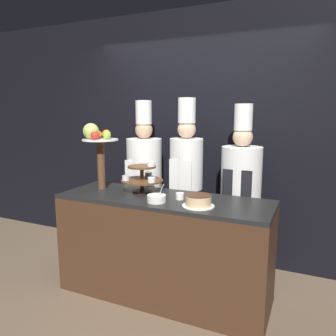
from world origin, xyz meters
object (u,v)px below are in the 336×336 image
(serving_bowl_near, at_px, (157,199))
(tiered_stand, at_px, (142,178))
(cup_white, at_px, (180,196))
(chef_left, at_px, (144,177))
(cake_round, at_px, (198,201))
(chef_center_left, at_px, (186,177))
(fruit_pedestal, at_px, (97,142))
(chef_center_right, at_px, (241,188))

(serving_bowl_near, bearing_deg, tiered_stand, 136.89)
(cup_white, bearing_deg, chef_left, 138.26)
(cake_round, height_order, chef_center_left, chef_center_left)
(fruit_pedestal, height_order, cup_white, fruit_pedestal)
(cake_round, bearing_deg, serving_bowl_near, -175.68)
(tiered_stand, distance_m, cake_round, 0.68)
(tiered_stand, relative_size, fruit_pedestal, 0.62)
(chef_left, xyz_separation_m, chef_center_left, (0.50, 0.00, 0.04))
(cup_white, distance_m, chef_left, 0.90)
(cake_round, distance_m, chef_center_right, 0.76)
(fruit_pedestal, xyz_separation_m, cup_white, (0.88, -0.04, -0.43))
(chef_center_left, relative_size, chef_center_right, 1.04)
(cake_round, relative_size, serving_bowl_near, 1.60)
(fruit_pedestal, xyz_separation_m, chef_center_right, (1.29, 0.56, -0.45))
(chef_left, bearing_deg, serving_bowl_near, -55.37)
(fruit_pedestal, relative_size, cake_round, 2.46)
(tiered_stand, distance_m, chef_left, 0.58)
(chef_center_left, bearing_deg, serving_bowl_near, -87.86)
(tiered_stand, bearing_deg, cake_round, -19.89)
(tiered_stand, height_order, chef_center_left, chef_center_left)
(cup_white, height_order, chef_center_left, chef_center_left)
(tiered_stand, xyz_separation_m, chef_left, (-0.25, 0.51, -0.11))
(tiered_stand, distance_m, cup_white, 0.45)
(chef_left, bearing_deg, chef_center_right, 0.00)
(chef_center_left, xyz_separation_m, chef_center_right, (0.58, -0.00, -0.06))
(serving_bowl_near, xyz_separation_m, chef_left, (-0.53, 0.76, -0.00))
(cup_white, relative_size, chef_center_left, 0.04)
(fruit_pedestal, bearing_deg, chef_center_right, 23.42)
(serving_bowl_near, bearing_deg, chef_left, 124.63)
(fruit_pedestal, bearing_deg, cake_round, -9.33)
(chef_left, bearing_deg, cup_white, -41.74)
(cup_white, relative_size, chef_center_right, 0.04)
(fruit_pedestal, height_order, chef_left, chef_left)
(cup_white, distance_m, chef_center_left, 0.63)
(chef_center_left, distance_m, chef_center_right, 0.58)
(cake_round, relative_size, chef_center_left, 0.14)
(fruit_pedestal, relative_size, chef_center_right, 0.36)
(serving_bowl_near, relative_size, chef_center_left, 0.09)
(cake_round, relative_size, chef_left, 0.14)
(cup_white, distance_m, serving_bowl_near, 0.22)
(tiered_stand, relative_size, cup_white, 5.56)
(chef_center_right, bearing_deg, fruit_pedestal, -156.58)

